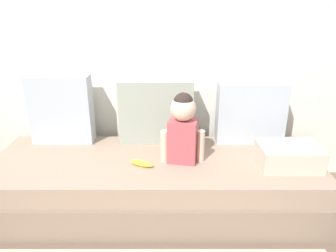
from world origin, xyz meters
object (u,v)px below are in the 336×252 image
at_px(toddler, 182,127).
at_px(folded_blanket, 288,156).
at_px(throw_pillow_right, 250,113).
at_px(throw_pillow_center, 156,112).
at_px(couch, 155,183).
at_px(banana, 141,164).
at_px(throw_pillow_left, 61,109).

distance_m(toddler, folded_blanket, 0.74).
bearing_deg(throw_pillow_right, throw_pillow_center, 180.00).
bearing_deg(couch, folded_blanket, -6.57).
relative_size(throw_pillow_center, throw_pillow_right, 1.09).
bearing_deg(folded_blanket, banana, -179.70).
bearing_deg(couch, throw_pillow_center, 90.00).
bearing_deg(couch, throw_pillow_right, 23.30).
bearing_deg(throw_pillow_center, throw_pillow_left, 180.00).
height_order(throw_pillow_right, folded_blanket, throw_pillow_right).
bearing_deg(banana, folded_blanket, 0.30).
height_order(throw_pillow_left, banana, throw_pillow_left).
relative_size(throw_pillow_left, throw_pillow_center, 0.93).
bearing_deg(banana, throw_pillow_center, 78.35).
xyz_separation_m(couch, toddler, (0.19, -0.03, 0.45)).
distance_m(throw_pillow_center, banana, 0.49).
bearing_deg(throw_pillow_center, couch, -90.00).
height_order(banana, folded_blanket, folded_blanket).
xyz_separation_m(banana, folded_blanket, (0.99, 0.01, 0.06)).
height_order(couch, toddler, toddler).
relative_size(throw_pillow_center, folded_blanket, 1.42).
bearing_deg(toddler, throw_pillow_left, 159.65).
xyz_separation_m(throw_pillow_center, folded_blanket, (0.90, -0.42, -0.17)).
distance_m(couch, throw_pillow_left, 0.92).
distance_m(throw_pillow_center, toddler, 0.39).
bearing_deg(toddler, banana, -163.72).
relative_size(throw_pillow_center, banana, 3.33).
relative_size(throw_pillow_left, folded_blanket, 1.32).
bearing_deg(couch, throw_pillow_left, 156.70).
bearing_deg(couch, toddler, -8.11).
xyz_separation_m(toddler, folded_blanket, (0.71, -0.08, -0.18)).
bearing_deg(throw_pillow_left, throw_pillow_right, 0.00).
bearing_deg(throw_pillow_right, throw_pillow_left, 180.00).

